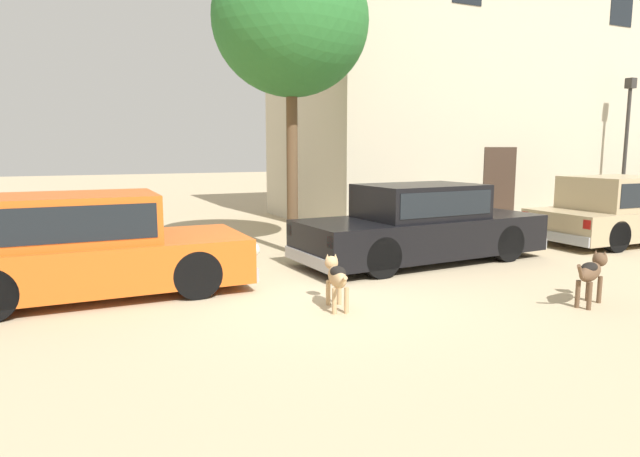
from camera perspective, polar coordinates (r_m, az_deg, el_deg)
ground_plane at (r=7.88m, az=-0.18°, el=-6.74°), size 80.00×80.00×0.00m
parked_sedan_nearest at (r=8.26m, az=-23.05°, el=-1.60°), size 4.29×1.84×1.44m
parked_sedan_second at (r=10.07m, az=10.56°, el=0.50°), size 4.87×1.94×1.42m
parked_sedan_third at (r=13.70m, az=28.96°, el=1.77°), size 4.28×1.87×1.46m
apartment_block at (r=18.73m, az=17.34°, el=15.54°), size 13.09×5.53×9.03m
stray_dog_spotted at (r=7.03m, az=1.75°, el=-4.97°), size 0.37×1.01×0.66m
stray_dog_tan at (r=8.03m, az=26.62°, el=-4.01°), size 1.01×0.48×0.68m
street_lamp at (r=17.78m, az=29.53°, el=8.88°), size 0.22×0.22×4.00m
acacia_tree_left at (r=10.94m, az=-3.05°, el=20.94°), size 3.00×2.70×5.88m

